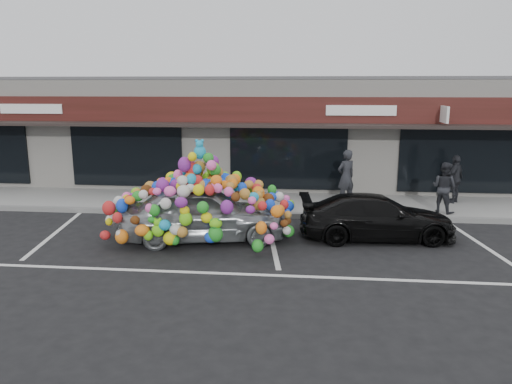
# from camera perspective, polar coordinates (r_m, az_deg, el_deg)

# --- Properties ---
(ground) EXTENTS (90.00, 90.00, 0.00)m
(ground) POSITION_cam_1_polar(r_m,az_deg,el_deg) (13.52, -10.22, -5.31)
(ground) COLOR black
(ground) RESTS_ON ground
(shop_building) EXTENTS (24.00, 7.20, 4.31)m
(shop_building) POSITION_cam_1_polar(r_m,az_deg,el_deg) (21.22, -4.15, 7.11)
(shop_building) COLOR silver
(shop_building) RESTS_ON ground
(sidewalk) EXTENTS (26.00, 3.00, 0.15)m
(sidewalk) POSITION_cam_1_polar(r_m,az_deg,el_deg) (17.24, -6.59, -1.14)
(sidewalk) COLOR gray
(sidewalk) RESTS_ON ground
(kerb) EXTENTS (26.00, 0.18, 0.16)m
(kerb) POSITION_cam_1_polar(r_m,az_deg,el_deg) (15.82, -7.75, -2.38)
(kerb) COLOR slate
(kerb) RESTS_ON ground
(parking_stripe_left) EXTENTS (0.73, 4.37, 0.01)m
(parking_stripe_left) POSITION_cam_1_polar(r_m,az_deg,el_deg) (14.88, -21.97, -4.38)
(parking_stripe_left) COLOR silver
(parking_stripe_left) RESTS_ON ground
(parking_stripe_mid) EXTENTS (0.73, 4.37, 0.01)m
(parking_stripe_mid) POSITION_cam_1_polar(r_m,az_deg,el_deg) (13.23, 1.82, -5.49)
(parking_stripe_mid) COLOR silver
(parking_stripe_mid) RESTS_ON ground
(parking_stripe_right) EXTENTS (0.73, 4.37, 0.01)m
(parking_stripe_right) POSITION_cam_1_polar(r_m,az_deg,el_deg) (13.95, 24.65, -5.68)
(parking_stripe_right) COLOR silver
(parking_stripe_right) RESTS_ON ground
(lane_line) EXTENTS (14.00, 0.12, 0.01)m
(lane_line) POSITION_cam_1_polar(r_m,az_deg,el_deg) (10.97, -3.35, -9.29)
(lane_line) COLOR silver
(lane_line) RESTS_ON ground
(toy_car) EXTENTS (3.12, 4.90, 2.68)m
(toy_car) POSITION_cam_1_polar(r_m,az_deg,el_deg) (13.07, -6.12, -1.65)
(toy_car) COLOR #94999E
(toy_car) RESTS_ON ground
(black_sedan) EXTENTS (1.98, 4.18, 1.18)m
(black_sedan) POSITION_cam_1_polar(r_m,az_deg,el_deg) (13.57, 13.65, -2.81)
(black_sedan) COLOR black
(black_sedan) RESTS_ON ground
(pedestrian_a) EXTENTS (0.78, 0.72, 1.80)m
(pedestrian_a) POSITION_cam_1_polar(r_m,az_deg,el_deg) (16.69, 10.25, 1.72)
(pedestrian_a) COLOR black
(pedestrian_a) RESTS_ON sidewalk
(pedestrian_b) EXTENTS (0.96, 0.95, 1.57)m
(pedestrian_b) POSITION_cam_1_polar(r_m,az_deg,el_deg) (16.33, 20.69, 0.49)
(pedestrian_b) COLOR black
(pedestrian_b) RESTS_ON sidewalk
(pedestrian_c) EXTENTS (0.98, 0.90, 1.60)m
(pedestrian_c) POSITION_cam_1_polar(r_m,az_deg,el_deg) (17.84, 21.82, 1.39)
(pedestrian_c) COLOR black
(pedestrian_c) RESTS_ON sidewalk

